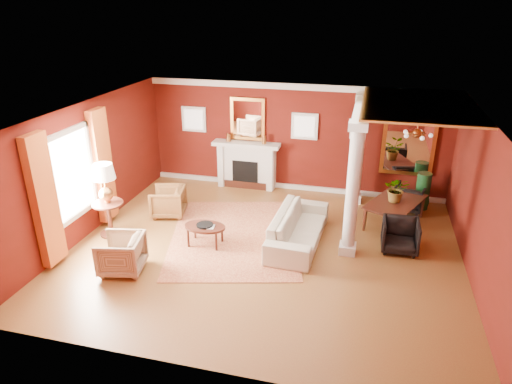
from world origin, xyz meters
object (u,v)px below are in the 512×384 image
(sofa, at_px, (299,223))
(coffee_table, at_px, (205,228))
(armchair_stripe, at_px, (121,252))
(side_table, at_px, (105,187))
(armchair_leopard, at_px, (168,200))
(dining_table, at_px, (397,206))

(sofa, relative_size, coffee_table, 2.70)
(armchair_stripe, relative_size, side_table, 0.49)
(sofa, height_order, side_table, side_table)
(side_table, bearing_deg, sofa, 9.34)
(armchair_stripe, distance_m, side_table, 1.79)
(side_table, bearing_deg, armchair_leopard, 55.77)
(sofa, height_order, armchair_leopard, sofa)
(armchair_stripe, bearing_deg, dining_table, 111.47)
(sofa, distance_m, armchair_leopard, 3.33)
(armchair_leopard, xyz_separation_m, coffee_table, (1.37, -1.15, 0.01))
(sofa, xyz_separation_m, coffee_table, (-1.91, -0.60, -0.06))
(armchair_leopard, bearing_deg, sofa, 68.14)
(coffee_table, height_order, dining_table, dining_table)
(armchair_leopard, relative_size, coffee_table, 0.89)
(sofa, relative_size, side_table, 1.44)
(armchair_leopard, bearing_deg, side_table, -46.46)
(sofa, relative_size, armchair_leopard, 3.05)
(armchair_stripe, bearing_deg, sofa, 110.62)
(coffee_table, relative_size, dining_table, 0.53)
(coffee_table, distance_m, dining_table, 4.45)
(sofa, bearing_deg, dining_table, -53.00)
(dining_table, bearing_deg, armchair_stripe, 147.56)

